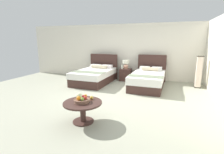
{
  "coord_description": "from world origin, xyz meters",
  "views": [
    {
      "loc": [
        1.76,
        -4.85,
        1.74
      ],
      "look_at": [
        0.03,
        0.46,
        0.55
      ],
      "focal_mm": 26.89,
      "sensor_mm": 36.0,
      "label": 1
    }
  ],
  "objects_px": {
    "bed_near_window": "(95,75)",
    "bed_near_corner": "(148,79)",
    "loose_orange": "(85,96)",
    "loose_apple": "(91,98)",
    "coffee_table": "(83,107)",
    "nightstand": "(126,75)",
    "vase": "(122,67)",
    "table_lamp": "(126,64)",
    "fruit_bowl": "(81,99)",
    "floor_lamp_corner": "(199,72)"
  },
  "relations": [
    {
      "from": "nightstand",
      "to": "floor_lamp_corner",
      "type": "bearing_deg",
      "value": -5.57
    },
    {
      "from": "table_lamp",
      "to": "floor_lamp_corner",
      "type": "height_order",
      "value": "floor_lamp_corner"
    },
    {
      "from": "bed_near_corner",
      "to": "fruit_bowl",
      "type": "distance_m",
      "value": 3.59
    },
    {
      "from": "table_lamp",
      "to": "coffee_table",
      "type": "bearing_deg",
      "value": -89.29
    },
    {
      "from": "floor_lamp_corner",
      "to": "loose_orange",
      "type": "bearing_deg",
      "value": -129.17
    },
    {
      "from": "fruit_bowl",
      "to": "bed_near_corner",
      "type": "bearing_deg",
      "value": 73.08
    },
    {
      "from": "nightstand",
      "to": "vase",
      "type": "xyz_separation_m",
      "value": [
        -0.15,
        -0.04,
        0.35
      ]
    },
    {
      "from": "bed_near_window",
      "to": "table_lamp",
      "type": "distance_m",
      "value": 1.48
    },
    {
      "from": "nightstand",
      "to": "loose_orange",
      "type": "bearing_deg",
      "value": -90.42
    },
    {
      "from": "loose_apple",
      "to": "loose_orange",
      "type": "height_order",
      "value": "loose_apple"
    },
    {
      "from": "loose_apple",
      "to": "floor_lamp_corner",
      "type": "bearing_deg",
      "value": 53.34
    },
    {
      "from": "nightstand",
      "to": "vase",
      "type": "bearing_deg",
      "value": -165.12
    },
    {
      "from": "vase",
      "to": "loose_apple",
      "type": "height_order",
      "value": "vase"
    },
    {
      "from": "loose_orange",
      "to": "nightstand",
      "type": "bearing_deg",
      "value": 89.58
    },
    {
      "from": "table_lamp",
      "to": "nightstand",
      "type": "bearing_deg",
      "value": -90.0
    },
    {
      "from": "table_lamp",
      "to": "loose_orange",
      "type": "height_order",
      "value": "table_lamp"
    },
    {
      "from": "bed_near_corner",
      "to": "table_lamp",
      "type": "bearing_deg",
      "value": 143.76
    },
    {
      "from": "bed_near_window",
      "to": "bed_near_corner",
      "type": "distance_m",
      "value": 2.24
    },
    {
      "from": "coffee_table",
      "to": "floor_lamp_corner",
      "type": "bearing_deg",
      "value": 53.77
    },
    {
      "from": "bed_near_window",
      "to": "table_lamp",
      "type": "bearing_deg",
      "value": 34.2
    },
    {
      "from": "bed_near_window",
      "to": "nightstand",
      "type": "height_order",
      "value": "bed_near_window"
    },
    {
      "from": "nightstand",
      "to": "loose_orange",
      "type": "distance_m",
      "value": 3.9
    },
    {
      "from": "coffee_table",
      "to": "loose_orange",
      "type": "height_order",
      "value": "loose_orange"
    },
    {
      "from": "bed_near_corner",
      "to": "loose_orange",
      "type": "xyz_separation_m",
      "value": [
        -1.11,
        -3.12,
        0.19
      ]
    },
    {
      "from": "vase",
      "to": "fruit_bowl",
      "type": "bearing_deg",
      "value": -87.47
    },
    {
      "from": "loose_apple",
      "to": "floor_lamp_corner",
      "type": "distance_m",
      "value": 4.6
    },
    {
      "from": "bed_near_window",
      "to": "vase",
      "type": "xyz_separation_m",
      "value": [
        1.01,
        0.73,
        0.31
      ]
    },
    {
      "from": "bed_near_corner",
      "to": "loose_apple",
      "type": "height_order",
      "value": "bed_near_corner"
    },
    {
      "from": "coffee_table",
      "to": "loose_apple",
      "type": "xyz_separation_m",
      "value": [
        0.11,
        0.21,
        0.16
      ]
    },
    {
      "from": "bed_near_window",
      "to": "fruit_bowl",
      "type": "bearing_deg",
      "value": -70.77
    },
    {
      "from": "vase",
      "to": "fruit_bowl",
      "type": "relative_size",
      "value": 0.47
    },
    {
      "from": "bed_near_window",
      "to": "vase",
      "type": "bearing_deg",
      "value": 35.81
    },
    {
      "from": "bed_near_window",
      "to": "loose_orange",
      "type": "relative_size",
      "value": 28.36
    },
    {
      "from": "bed_near_window",
      "to": "nightstand",
      "type": "relative_size",
      "value": 4.02
    },
    {
      "from": "nightstand",
      "to": "fruit_bowl",
      "type": "height_order",
      "value": "fruit_bowl"
    },
    {
      "from": "loose_apple",
      "to": "coffee_table",
      "type": "bearing_deg",
      "value": -117.87
    },
    {
      "from": "loose_apple",
      "to": "floor_lamp_corner",
      "type": "height_order",
      "value": "floor_lamp_corner"
    },
    {
      "from": "bed_near_corner",
      "to": "loose_apple",
      "type": "relative_size",
      "value": 28.61
    },
    {
      "from": "table_lamp",
      "to": "fruit_bowl",
      "type": "bearing_deg",
      "value": -89.55
    },
    {
      "from": "loose_orange",
      "to": "coffee_table",
      "type": "bearing_deg",
      "value": -74.64
    },
    {
      "from": "table_lamp",
      "to": "coffee_table",
      "type": "relative_size",
      "value": 0.46
    },
    {
      "from": "nightstand",
      "to": "floor_lamp_corner",
      "type": "xyz_separation_m",
      "value": [
        2.91,
        -0.28,
        0.33
      ]
    },
    {
      "from": "table_lamp",
      "to": "vase",
      "type": "bearing_deg",
      "value": -158.26
    },
    {
      "from": "bed_near_window",
      "to": "coffee_table",
      "type": "height_order",
      "value": "bed_near_window"
    },
    {
      "from": "fruit_bowl",
      "to": "loose_orange",
      "type": "bearing_deg",
      "value": 101.27
    },
    {
      "from": "nightstand",
      "to": "floor_lamp_corner",
      "type": "relative_size",
      "value": 0.45
    },
    {
      "from": "vase",
      "to": "floor_lamp_corner",
      "type": "height_order",
      "value": "floor_lamp_corner"
    },
    {
      "from": "vase",
      "to": "floor_lamp_corner",
      "type": "bearing_deg",
      "value": -4.56
    },
    {
      "from": "coffee_table",
      "to": "loose_orange",
      "type": "xyz_separation_m",
      "value": [
        -0.08,
        0.29,
        0.16
      ]
    },
    {
      "from": "nightstand",
      "to": "floor_lamp_corner",
      "type": "height_order",
      "value": "floor_lamp_corner"
    }
  ]
}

